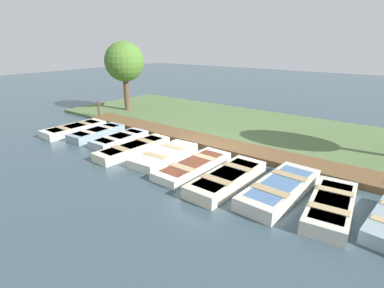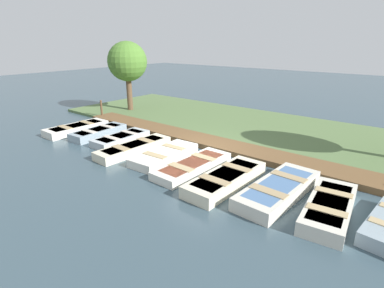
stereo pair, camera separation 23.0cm
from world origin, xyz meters
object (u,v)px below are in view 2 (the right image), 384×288
object	(u,v)px
rowboat_1	(99,132)
rowboat_5	(193,166)
rowboat_4	(165,155)
rowboat_8	(329,207)
rowboat_6	(226,179)
park_tree_far_left	(127,62)
rowboat_2	(121,138)
rowboat_7	(278,189)
rowboat_3	(134,148)
mooring_post_near	(102,109)
rowboat_0	(77,128)

from	to	relation	value
rowboat_1	rowboat_5	size ratio (longest dim) A/B	0.85
rowboat_4	rowboat_8	size ratio (longest dim) A/B	1.00
rowboat_6	park_tree_far_left	world-z (taller)	park_tree_far_left
rowboat_2	rowboat_5	size ratio (longest dim) A/B	0.82
rowboat_7	rowboat_5	bearing A→B (deg)	-84.73
rowboat_3	rowboat_8	world-z (taller)	rowboat_8
rowboat_6	mooring_post_near	xyz separation A→B (m)	(-2.90, -10.90, 0.37)
rowboat_3	rowboat_2	bearing A→B (deg)	-106.36
rowboat_1	rowboat_6	size ratio (longest dim) A/B	0.85
mooring_post_near	park_tree_far_left	size ratio (longest dim) A/B	0.25
rowboat_0	rowboat_2	xyz separation A→B (m)	(-0.38, 3.19, -0.02)
rowboat_1	park_tree_far_left	distance (m)	6.33
rowboat_3	rowboat_4	xyz separation A→B (m)	(-0.25, 1.60, -0.02)
rowboat_6	park_tree_far_left	distance (m)	12.55
rowboat_5	rowboat_4	bearing A→B (deg)	-93.51
rowboat_4	rowboat_1	bearing A→B (deg)	-95.24
rowboat_8	mooring_post_near	size ratio (longest dim) A/B	2.72
rowboat_1	park_tree_far_left	bearing A→B (deg)	-150.88
rowboat_4	rowboat_7	distance (m)	4.90
rowboat_5	rowboat_6	world-z (taller)	rowboat_6
mooring_post_near	park_tree_far_left	world-z (taller)	park_tree_far_left
rowboat_2	mooring_post_near	world-z (taller)	mooring_post_near
rowboat_0	rowboat_3	size ratio (longest dim) A/B	0.92
rowboat_3	rowboat_5	distance (m)	3.18
rowboat_5	rowboat_6	bearing A→B (deg)	82.24
rowboat_5	rowboat_1	bearing A→B (deg)	-91.15
mooring_post_near	rowboat_4	bearing A→B (deg)	72.16
rowboat_1	rowboat_8	xyz separation A→B (m)	(0.35, 11.23, 0.02)
rowboat_1	rowboat_3	size ratio (longest dim) A/B	0.83
rowboat_7	rowboat_8	world-z (taller)	rowboat_7
rowboat_7	rowboat_6	bearing A→B (deg)	-74.01
rowboat_1	rowboat_5	distance (m)	6.37
rowboat_1	rowboat_3	bearing A→B (deg)	78.65
rowboat_3	rowboat_5	bearing A→B (deg)	94.36
rowboat_4	park_tree_far_left	xyz separation A→B (m)	(-4.83, -7.78, 3.10)
rowboat_4	mooring_post_near	xyz separation A→B (m)	(-2.48, -7.70, 0.41)
rowboat_0	rowboat_6	bearing A→B (deg)	88.68
rowboat_4	rowboat_8	xyz separation A→B (m)	(0.17, 6.44, 0.04)
rowboat_8	rowboat_4	bearing A→B (deg)	-97.41
rowboat_8	rowboat_7	bearing A→B (deg)	-100.45
park_tree_far_left	rowboat_1	bearing A→B (deg)	32.73
rowboat_4	rowboat_6	bearing A→B (deg)	79.45
rowboat_6	mooring_post_near	bearing A→B (deg)	-103.34
rowboat_2	rowboat_5	world-z (taller)	rowboat_2
rowboat_8	park_tree_far_left	world-z (taller)	park_tree_far_left
rowboat_7	rowboat_0	bearing A→B (deg)	-86.07
mooring_post_near	park_tree_far_left	xyz separation A→B (m)	(-2.35, -0.08, 2.70)
rowboat_2	rowboat_3	xyz separation A→B (m)	(0.52, 1.52, 0.01)
rowboat_3	rowboat_6	bearing A→B (deg)	90.43
rowboat_2	rowboat_8	xyz separation A→B (m)	(0.43, 9.56, 0.03)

